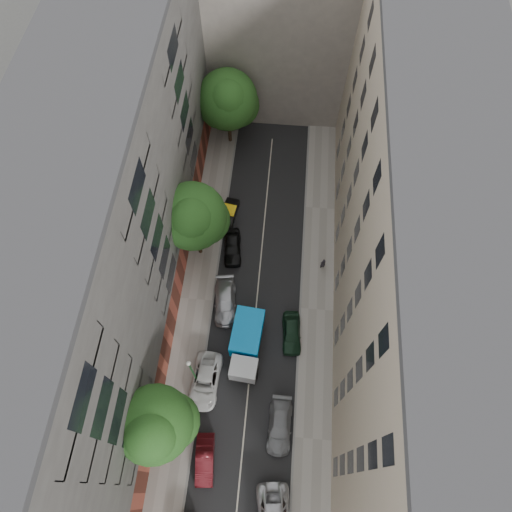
# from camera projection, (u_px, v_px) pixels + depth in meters

# --- Properties ---
(ground) EXTENTS (120.00, 120.00, 0.00)m
(ground) POSITION_uv_depth(u_px,v_px,m) (256.00, 305.00, 41.66)
(ground) COLOR #4C4C49
(ground) RESTS_ON ground
(road_surface) EXTENTS (8.00, 44.00, 0.02)m
(road_surface) POSITION_uv_depth(u_px,v_px,m) (256.00, 305.00, 41.65)
(road_surface) COLOR black
(road_surface) RESTS_ON ground
(sidewalk_left) EXTENTS (3.00, 44.00, 0.15)m
(sidewalk_left) POSITION_uv_depth(u_px,v_px,m) (197.00, 299.00, 41.82)
(sidewalk_left) COLOR gray
(sidewalk_left) RESTS_ON ground
(sidewalk_right) EXTENTS (3.00, 44.00, 0.15)m
(sidewalk_right) POSITION_uv_depth(u_px,v_px,m) (317.00, 310.00, 41.37)
(sidewalk_right) COLOR gray
(sidewalk_right) RESTS_ON ground
(building_left) EXTENTS (8.00, 44.00, 20.00)m
(building_left) POSITION_uv_depth(u_px,v_px,m) (106.00, 242.00, 33.24)
(building_left) COLOR #454341
(building_left) RESTS_ON ground
(building_right) EXTENTS (8.00, 44.00, 20.00)m
(building_right) POSITION_uv_depth(u_px,v_px,m) (411.00, 266.00, 32.33)
(building_right) COLOR tan
(building_right) RESTS_ON ground
(building_endcap) EXTENTS (18.00, 12.00, 18.00)m
(building_endcap) POSITION_uv_depth(u_px,v_px,m) (281.00, 17.00, 46.50)
(building_endcap) COLOR gray
(building_endcap) RESTS_ON ground
(tarp_truck) EXTENTS (2.79, 6.08, 2.73)m
(tarp_truck) POSITION_uv_depth(u_px,v_px,m) (246.00, 344.00, 38.44)
(tarp_truck) COLOR black
(tarp_truck) RESTS_ON ground
(car_left_1) EXTENTS (1.72, 4.00, 1.28)m
(car_left_1) POSITION_uv_depth(u_px,v_px,m) (205.00, 460.00, 35.11)
(car_left_1) COLOR #4D0F14
(car_left_1) RESTS_ON ground
(car_left_2) EXTENTS (2.50, 5.03, 1.37)m
(car_left_2) POSITION_uv_depth(u_px,v_px,m) (205.00, 381.00, 37.83)
(car_left_2) COLOR silver
(car_left_2) RESTS_ON ground
(car_left_3) EXTENTS (2.50, 4.93, 1.37)m
(car_left_3) POSITION_uv_depth(u_px,v_px,m) (225.00, 301.00, 41.08)
(car_left_3) COLOR #AFAFB4
(car_left_3) RESTS_ON ground
(car_left_4) EXTENTS (2.14, 4.25, 1.39)m
(car_left_4) POSITION_uv_depth(u_px,v_px,m) (232.00, 247.00, 43.63)
(car_left_4) COLOR black
(car_left_4) RESTS_ON ground
(car_left_5) EXTENTS (1.89, 4.01, 1.27)m
(car_left_5) POSITION_uv_depth(u_px,v_px,m) (228.00, 215.00, 45.37)
(car_left_5) COLOR black
(car_left_5) RESTS_ON ground
(car_right_1) EXTENTS (1.91, 4.56, 1.32)m
(car_right_1) POSITION_uv_depth(u_px,v_px,m) (280.00, 426.00, 36.23)
(car_right_1) COLOR slate
(car_right_1) RESTS_ON ground
(car_right_2) EXTENTS (1.88, 4.08, 1.35)m
(car_right_2) POSITION_uv_depth(u_px,v_px,m) (292.00, 333.00, 39.73)
(car_right_2) COLOR black
(car_right_2) RESTS_ON ground
(tree_near) EXTENTS (5.46, 5.21, 10.12)m
(tree_near) POSITION_uv_depth(u_px,v_px,m) (156.00, 426.00, 30.14)
(tree_near) COLOR #382619
(tree_near) RESTS_ON sidewalk_left
(tree_mid) EXTENTS (6.06, 5.90, 9.40)m
(tree_mid) POSITION_uv_depth(u_px,v_px,m) (194.00, 218.00, 38.51)
(tree_mid) COLOR #382619
(tree_mid) RESTS_ON sidewalk_left
(tree_far) EXTENTS (6.20, 6.06, 8.89)m
(tree_far) POSITION_uv_depth(u_px,v_px,m) (228.00, 102.00, 45.34)
(tree_far) COLOR #382619
(tree_far) RESTS_ON sidewalk_left
(lamp_post) EXTENTS (0.36, 0.36, 5.74)m
(lamp_post) POSITION_uv_depth(u_px,v_px,m) (192.00, 370.00, 35.20)
(lamp_post) COLOR #195A23
(lamp_post) RESTS_ON sidewalk_left
(pedestrian) EXTENTS (0.65, 0.55, 1.50)m
(pedestrian) POSITION_uv_depth(u_px,v_px,m) (323.00, 264.00, 42.59)
(pedestrian) COLOR black
(pedestrian) RESTS_ON sidewalk_right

